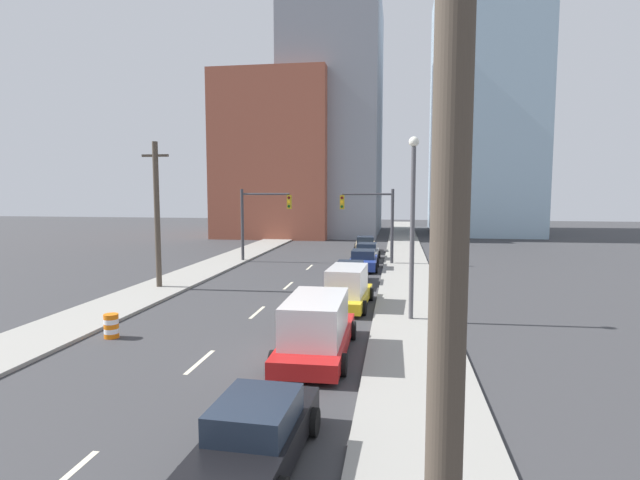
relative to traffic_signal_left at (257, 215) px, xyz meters
name	(u,v)px	position (x,y,z in m)	size (l,w,h in m)	color
sidewalk_left	(254,250)	(-2.52, 7.64, -3.76)	(3.43, 91.40, 0.14)	gray
sidewalk_right	(405,252)	(11.94, 7.64, -3.76)	(3.43, 91.40, 0.14)	gray
lane_stripe_at_15m	(200,362)	(4.71, -23.38, -3.82)	(0.16, 2.40, 0.01)	beige
lane_stripe_at_22m	(257,312)	(4.71, -16.41, -3.82)	(0.16, 2.40, 0.01)	beige
lane_stripe_at_28m	(288,286)	(4.71, -9.63, -3.82)	(0.16, 2.40, 0.01)	beige
lane_stripe_at_36m	(310,267)	(4.71, -2.20, -3.82)	(0.16, 2.40, 0.01)	beige
building_brick_left	(281,158)	(-3.99, 25.31, 6.17)	(14.00, 16.00, 19.98)	#9E513D
building_office_center	(336,117)	(2.73, 29.31, 11.81)	(12.00, 20.00, 31.27)	gray
building_glass_right	(483,110)	(22.52, 33.31, 12.89)	(13.00, 20.00, 33.43)	#99B7CC
traffic_signal_left	(257,215)	(0.00, 0.00, 0.00)	(4.20, 0.35, 5.90)	#38383D
traffic_signal_right	(377,216)	(9.62, 0.00, 0.00)	(4.20, 0.35, 5.90)	#38383D
utility_pole_right_near	(449,270)	(11.66, -34.71, 1.27)	(1.60, 0.32, 9.95)	#473D33
utility_pole_left_mid	(157,214)	(-2.60, -11.73, 0.58)	(1.60, 0.32, 8.57)	#473D33
traffic_barrel	(111,326)	(0.19, -21.28, -3.35)	(0.56, 0.56, 0.95)	orange
street_lamp	(413,215)	(11.88, -16.99, 0.86)	(0.44, 0.44, 8.06)	#4C4C51
sedan_black	(256,435)	(8.36, -29.23, -3.17)	(2.22, 4.75, 1.43)	black
box_truck_red	(316,328)	(8.49, -22.17, -2.82)	(2.50, 6.29, 2.11)	red
box_truck_yellow	(347,288)	(8.84, -14.69, -2.86)	(2.39, 5.29, 2.03)	gold
sedan_silver	(350,274)	(8.36, -8.42, -3.19)	(2.10, 4.57, 1.37)	#B2B2BC
sedan_blue	(363,261)	(8.81, -2.75, -3.15)	(2.19, 4.53, 1.46)	navy
sedan_gray	(367,252)	(8.76, 2.32, -3.18)	(2.13, 4.30, 1.42)	slate
sedan_tan	(365,245)	(8.25, 7.97, -3.16)	(2.25, 4.46, 1.47)	tan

